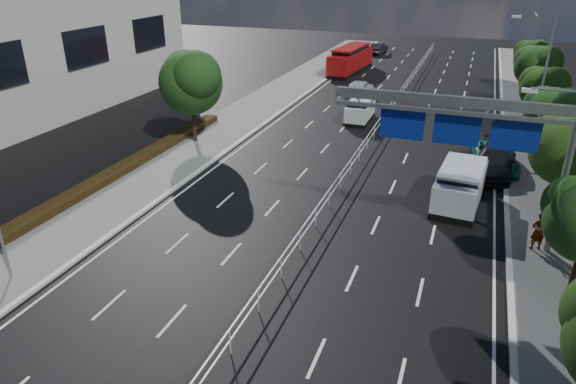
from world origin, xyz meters
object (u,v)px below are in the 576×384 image
(silver_minivan, at_px, (460,186))
(white_minivan, at_px, (360,111))
(red_bus, at_px, (351,59))
(parked_car_teal, at_px, (495,158))
(near_car_dark, at_px, (378,48))
(overhead_gantry, at_px, (475,125))
(near_car_silver, at_px, (359,89))
(parked_car_dark, at_px, (495,161))
(pedestrian_b, at_px, (556,151))
(pedestrian_a, at_px, (538,231))

(silver_minivan, bearing_deg, white_minivan, 127.64)
(red_bus, xyz_separation_m, parked_car_teal, (15.80, -26.18, -0.79))
(red_bus, relative_size, near_car_dark, 2.30)
(red_bus, distance_m, parked_car_teal, 30.59)
(overhead_gantry, xyz_separation_m, near_car_silver, (-10.57, 24.91, -4.76))
(near_car_silver, xyz_separation_m, parked_car_dark, (12.13, -15.65, -0.03))
(parked_car_teal, bearing_deg, near_car_silver, 121.20)
(red_bus, height_order, parked_car_dark, red_bus)
(white_minivan, relative_size, pedestrian_b, 2.18)
(red_bus, relative_size, pedestrian_a, 5.52)
(parked_car_dark, bearing_deg, pedestrian_a, -74.74)
(near_car_silver, bearing_deg, white_minivan, 104.91)
(silver_minivan, relative_size, parked_car_teal, 1.01)
(red_bus, distance_m, pedestrian_b, 31.24)
(pedestrian_b, bearing_deg, silver_minivan, 78.18)
(red_bus, height_order, silver_minivan, red_bus)
(parked_car_dark, bearing_deg, white_minivan, 146.52)
(near_car_silver, distance_m, parked_car_teal, 19.24)
(silver_minivan, xyz_separation_m, parked_car_teal, (1.80, 6.03, -0.33))
(near_car_silver, bearing_deg, red_bus, -70.30)
(parked_car_teal, bearing_deg, parked_car_dark, -97.88)
(white_minivan, bearing_deg, pedestrian_b, -21.94)
(pedestrian_a, distance_m, pedestrian_b, 11.89)
(parked_car_teal, xyz_separation_m, pedestrian_b, (3.60, 1.70, 0.32))
(red_bus, relative_size, parked_car_teal, 1.88)
(silver_minivan, relative_size, pedestrian_b, 2.92)
(silver_minivan, bearing_deg, near_car_dark, 111.34)
(parked_car_teal, bearing_deg, pedestrian_a, -87.80)
(parked_car_dark, bearing_deg, red_bus, 124.85)
(white_minivan, distance_m, near_car_dark, 32.92)
(parked_car_teal, distance_m, pedestrian_a, 10.21)
(near_car_dark, xyz_separation_m, silver_minivan, (13.42, -45.92, 0.35))
(parked_car_teal, bearing_deg, white_minivan, 136.77)
(white_minivan, height_order, pedestrian_a, pedestrian_a)
(parked_car_dark, distance_m, pedestrian_a, 9.50)
(white_minivan, distance_m, pedestrian_a, 21.19)
(pedestrian_a, bearing_deg, pedestrian_b, -120.80)
(parked_car_dark, bearing_deg, near_car_silver, 132.20)
(overhead_gantry, bearing_deg, pedestrian_b, 66.14)
(red_bus, xyz_separation_m, parked_car_dark, (15.80, -26.90, -0.72))
(near_car_dark, height_order, silver_minivan, silver_minivan)
(white_minivan, relative_size, red_bus, 0.40)
(near_car_dark, distance_m, silver_minivan, 47.84)
(overhead_gantry, height_order, pedestrian_b, overhead_gantry)
(pedestrian_b, bearing_deg, overhead_gantry, 89.28)
(pedestrian_a, bearing_deg, silver_minivan, -70.28)
(near_car_dark, distance_m, pedestrian_b, 42.58)
(red_bus, bearing_deg, near_car_silver, -66.78)
(overhead_gantry, relative_size, red_bus, 1.02)
(overhead_gantry, bearing_deg, near_car_dark, 105.32)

